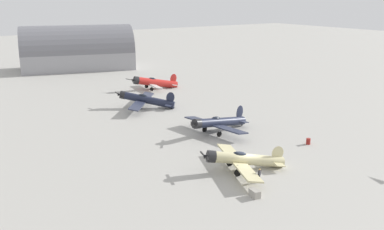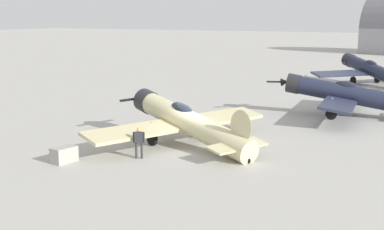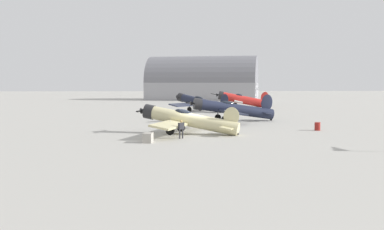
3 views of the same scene
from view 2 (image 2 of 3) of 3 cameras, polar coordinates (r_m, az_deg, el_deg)
ground_plane at (r=29.46m, az=-0.00°, el=-3.44°), size 400.00×400.00×0.00m
airplane_foreground at (r=29.55m, az=-0.63°, el=-0.72°), size 9.84×11.71×2.87m
airplane_mid_apron at (r=39.47m, az=17.01°, el=2.03°), size 11.42×11.57×3.45m
airplane_far_line at (r=58.49m, az=19.03°, el=4.55°), size 10.39×11.42×3.22m
ground_crew_mechanic at (r=27.00m, az=-5.77°, el=-2.69°), size 0.58×0.38×1.61m
equipment_crate at (r=27.04m, az=-13.65°, el=-4.19°), size 0.89×1.33×0.78m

